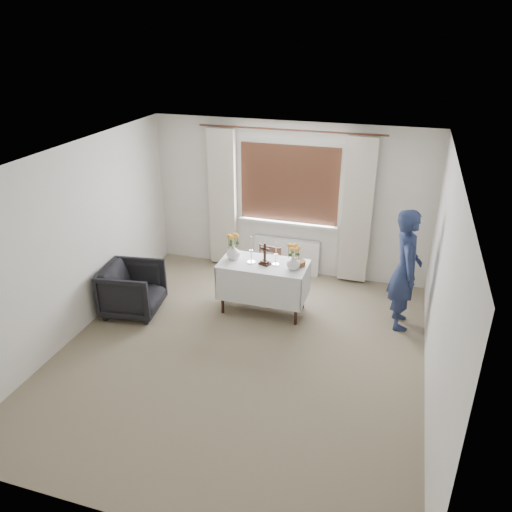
{
  "coord_description": "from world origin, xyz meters",
  "views": [
    {
      "loc": [
        1.73,
        -4.95,
        3.81
      ],
      "look_at": [
        -0.07,
        0.91,
        0.96
      ],
      "focal_mm": 35.0,
      "sensor_mm": 36.0,
      "label": 1
    }
  ],
  "objects_px": {
    "altar_table": "(263,287)",
    "flower_vase_left": "(233,252)",
    "armchair": "(133,289)",
    "person": "(405,270)",
    "flower_vase_right": "(293,262)",
    "wooden_cross": "(265,254)",
    "wooden_chair": "(265,275)"
  },
  "relations": [
    {
      "from": "person",
      "to": "flower_vase_right",
      "type": "relative_size",
      "value": 8.47
    },
    {
      "from": "person",
      "to": "flower_vase_left",
      "type": "xyz_separation_m",
      "value": [
        -2.36,
        -0.18,
        0.02
      ]
    },
    {
      "from": "wooden_cross",
      "to": "flower_vase_left",
      "type": "bearing_deg",
      "value": -166.62
    },
    {
      "from": "wooden_chair",
      "to": "armchair",
      "type": "height_order",
      "value": "wooden_chair"
    },
    {
      "from": "person",
      "to": "flower_vase_right",
      "type": "xyz_separation_m",
      "value": [
        -1.47,
        -0.26,
        0.02
      ]
    },
    {
      "from": "armchair",
      "to": "flower_vase_left",
      "type": "bearing_deg",
      "value": -73.4
    },
    {
      "from": "altar_table",
      "to": "armchair",
      "type": "distance_m",
      "value": 1.87
    },
    {
      "from": "wooden_chair",
      "to": "wooden_cross",
      "type": "xyz_separation_m",
      "value": [
        0.09,
        -0.34,
        0.51
      ]
    },
    {
      "from": "armchair",
      "to": "flower_vase_right",
      "type": "distance_m",
      "value": 2.34
    },
    {
      "from": "armchair",
      "to": "person",
      "type": "bearing_deg",
      "value": -85.85
    },
    {
      "from": "wooden_cross",
      "to": "flower_vase_right",
      "type": "height_order",
      "value": "wooden_cross"
    },
    {
      "from": "wooden_cross",
      "to": "flower_vase_left",
      "type": "height_order",
      "value": "wooden_cross"
    },
    {
      "from": "wooden_chair",
      "to": "flower_vase_left",
      "type": "height_order",
      "value": "flower_vase_left"
    },
    {
      "from": "armchair",
      "to": "wooden_chair",
      "type": "bearing_deg",
      "value": -70.55
    },
    {
      "from": "person",
      "to": "flower_vase_right",
      "type": "bearing_deg",
      "value": 91.14
    },
    {
      "from": "altar_table",
      "to": "flower_vase_right",
      "type": "xyz_separation_m",
      "value": [
        0.44,
        -0.05,
        0.48
      ]
    },
    {
      "from": "altar_table",
      "to": "flower_vase_right",
      "type": "height_order",
      "value": "flower_vase_right"
    },
    {
      "from": "person",
      "to": "flower_vase_left",
      "type": "height_order",
      "value": "person"
    },
    {
      "from": "altar_table",
      "to": "flower_vase_left",
      "type": "height_order",
      "value": "flower_vase_left"
    },
    {
      "from": "wooden_chair",
      "to": "person",
      "type": "xyz_separation_m",
      "value": [
        1.97,
        -0.1,
        0.43
      ]
    },
    {
      "from": "flower_vase_left",
      "to": "person",
      "type": "bearing_deg",
      "value": 4.42
    },
    {
      "from": "altar_table",
      "to": "armchair",
      "type": "bearing_deg",
      "value": -161.92
    },
    {
      "from": "wooden_cross",
      "to": "flower_vase_right",
      "type": "bearing_deg",
      "value": 17.08
    },
    {
      "from": "flower_vase_left",
      "to": "altar_table",
      "type": "bearing_deg",
      "value": -3.05
    },
    {
      "from": "wooden_chair",
      "to": "flower_vase_left",
      "type": "distance_m",
      "value": 0.66
    },
    {
      "from": "wooden_chair",
      "to": "armchair",
      "type": "relative_size",
      "value": 1.04
    },
    {
      "from": "altar_table",
      "to": "wooden_chair",
      "type": "bearing_deg",
      "value": 100.77
    },
    {
      "from": "altar_table",
      "to": "wooden_cross",
      "type": "bearing_deg",
      "value": -48.69
    },
    {
      "from": "flower_vase_left",
      "to": "flower_vase_right",
      "type": "bearing_deg",
      "value": -4.88
    },
    {
      "from": "wooden_cross",
      "to": "flower_vase_left",
      "type": "xyz_separation_m",
      "value": [
        -0.48,
        0.06,
        -0.06
      ]
    },
    {
      "from": "flower_vase_right",
      "to": "wooden_chair",
      "type": "bearing_deg",
      "value": 143.99
    },
    {
      "from": "altar_table",
      "to": "person",
      "type": "bearing_deg",
      "value": 6.18
    }
  ]
}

